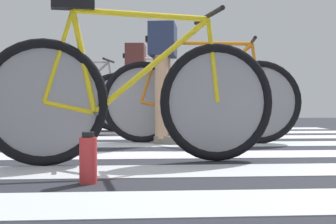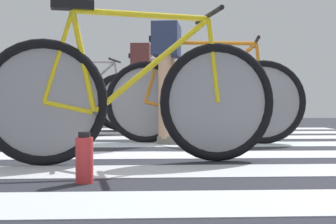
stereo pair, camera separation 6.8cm
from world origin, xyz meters
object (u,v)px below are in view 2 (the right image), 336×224
object	(u,v)px
bicycle_4_of_4	(80,100)
water_bottle	(84,159)
cyclist_2_of_4	(167,66)
bicycle_1_of_4	(133,98)
bicycle_2_of_4	(203,99)
bicycle_3_of_4	(168,100)
cyclist_3_of_4	(142,76)

from	to	relation	value
bicycle_4_of_4	water_bottle	xyz separation A→B (m)	(0.55, -3.94, -0.28)
cyclist_2_of_4	bicycle_4_of_4	xyz separation A→B (m)	(-1.01, 1.91, -0.28)
bicycle_1_of_4	bicycle_4_of_4	xyz separation A→B (m)	(-0.75, 3.28, 0.00)
bicycle_1_of_4	bicycle_2_of_4	size ratio (longest dim) A/B	1.00
bicycle_2_of_4	bicycle_3_of_4	distance (m)	1.56
bicycle_1_of_4	bicycle_3_of_4	bearing A→B (deg)	74.42
bicycle_1_of_4	water_bottle	bearing A→B (deg)	-115.75
cyclist_3_of_4	bicycle_4_of_4	distance (m)	0.92
bicycle_1_of_4	water_bottle	size ratio (longest dim) A/B	7.58
cyclist_2_of_4	cyclist_3_of_4	xyz separation A→B (m)	(-0.23, 1.53, 0.00)
bicycle_2_of_4	bicycle_4_of_4	world-z (taller)	same
bicycle_2_of_4	bicycle_3_of_4	size ratio (longest dim) A/B	0.99
cyclist_2_of_4	cyclist_3_of_4	bearing A→B (deg)	107.81
bicycle_3_of_4	cyclist_3_of_4	xyz separation A→B (m)	(-0.31, 0.03, 0.29)
bicycle_3_of_4	bicycle_2_of_4	bearing A→B (deg)	-76.47
cyclist_3_of_4	water_bottle	distance (m)	3.60
bicycle_3_of_4	water_bottle	bearing A→B (deg)	-93.61
bicycle_2_of_4	bicycle_4_of_4	size ratio (longest dim) A/B	1.00
bicycle_3_of_4	water_bottle	xyz separation A→B (m)	(-0.54, -3.52, -0.28)
cyclist_2_of_4	bicycle_4_of_4	world-z (taller)	cyclist_2_of_4
cyclist_2_of_4	water_bottle	xyz separation A→B (m)	(-0.47, -2.02, -0.56)
bicycle_3_of_4	water_bottle	distance (m)	3.57
water_bottle	cyclist_2_of_4	bearing A→B (deg)	77.05
bicycle_3_of_4	bicycle_1_of_4	bearing A→B (deg)	-91.66
bicycle_2_of_4	water_bottle	bearing A→B (deg)	-102.11
bicycle_3_of_4	bicycle_4_of_4	world-z (taller)	same
bicycle_2_of_4	bicycle_3_of_4	world-z (taller)	same
bicycle_1_of_4	water_bottle	xyz separation A→B (m)	(-0.20, -0.66, -0.28)
bicycle_1_of_4	water_bottle	distance (m)	0.74
bicycle_3_of_4	cyclist_3_of_4	size ratio (longest dim) A/B	1.67
bicycle_2_of_4	water_bottle	distance (m)	2.14
bicycle_2_of_4	cyclist_3_of_4	xyz separation A→B (m)	(-0.54, 1.58, 0.29)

